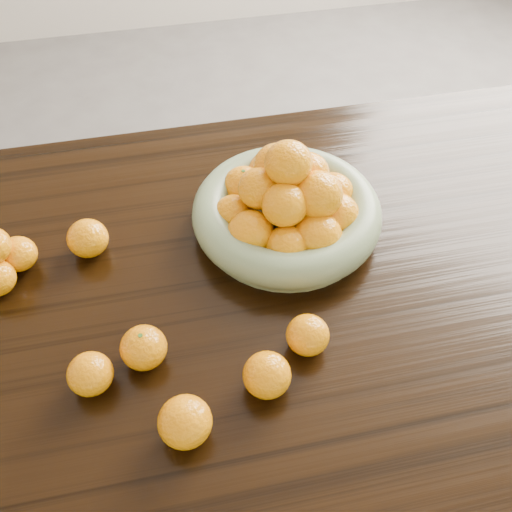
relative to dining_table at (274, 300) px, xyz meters
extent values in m
plane|color=#595654|center=(0.00, 0.00, -0.66)|extent=(5.00, 5.00, 0.00)
cube|color=black|center=(0.00, 0.00, 0.07)|extent=(2.00, 1.00, 0.04)
cylinder|color=gray|center=(0.05, 0.11, 0.10)|extent=(0.34, 0.34, 0.02)
torus|color=gray|center=(0.05, 0.11, 0.13)|extent=(0.38, 0.38, 0.07)
ellipsoid|color=orange|center=(0.15, 0.13, 0.15)|extent=(0.09, 0.09, 0.08)
ellipsoid|color=orange|center=(0.11, 0.20, 0.15)|extent=(0.08, 0.08, 0.08)
ellipsoid|color=orange|center=(0.04, 0.22, 0.15)|extent=(0.10, 0.10, 0.09)
ellipsoid|color=orange|center=(-0.02, 0.19, 0.15)|extent=(0.09, 0.09, 0.08)
ellipsoid|color=orange|center=(-0.06, 0.12, 0.14)|extent=(0.08, 0.08, 0.08)
ellipsoid|color=orange|center=(-0.04, 0.06, 0.15)|extent=(0.09, 0.09, 0.09)
ellipsoid|color=orange|center=(0.03, 0.01, 0.15)|extent=(0.08, 0.08, 0.08)
ellipsoid|color=orange|center=(0.09, 0.02, 0.15)|extent=(0.10, 0.10, 0.09)
ellipsoid|color=orange|center=(0.14, 0.07, 0.15)|extent=(0.09, 0.09, 0.09)
ellipsoid|color=orange|center=(0.05, 0.11, 0.15)|extent=(0.09, 0.09, 0.08)
ellipsoid|color=orange|center=(0.09, 0.14, 0.21)|extent=(0.09, 0.09, 0.08)
ellipsoid|color=orange|center=(0.04, 0.17, 0.21)|extent=(0.10, 0.10, 0.09)
ellipsoid|color=orange|center=(0.00, 0.12, 0.20)|extent=(0.08, 0.08, 0.08)
ellipsoid|color=orange|center=(0.03, 0.06, 0.21)|extent=(0.09, 0.09, 0.08)
ellipsoid|color=orange|center=(0.10, 0.07, 0.21)|extent=(0.10, 0.10, 0.09)
ellipsoid|color=orange|center=(0.05, 0.12, 0.26)|extent=(0.09, 0.09, 0.08)
ellipsoid|color=orange|center=(-0.48, 0.12, 0.12)|extent=(0.07, 0.07, 0.07)
ellipsoid|color=orange|center=(-0.26, -0.14, 0.13)|extent=(0.08, 0.08, 0.07)
ellipsoid|color=orange|center=(-0.21, -0.29, 0.13)|extent=(0.08, 0.08, 0.08)
ellipsoid|color=orange|center=(-0.07, -0.23, 0.13)|extent=(0.08, 0.08, 0.07)
ellipsoid|color=orange|center=(-0.35, 0.13, 0.13)|extent=(0.08, 0.08, 0.07)
ellipsoid|color=orange|center=(-0.35, -0.17, 0.12)|extent=(0.07, 0.07, 0.07)
ellipsoid|color=orange|center=(0.02, -0.17, 0.12)|extent=(0.07, 0.07, 0.07)
camera|label=1|loc=(-0.18, -0.67, 0.94)|focal=40.00mm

